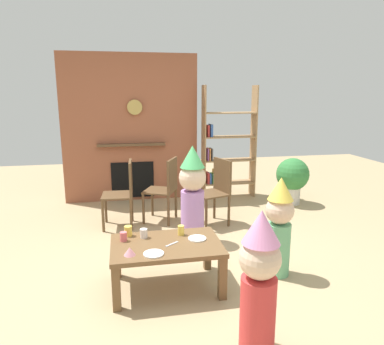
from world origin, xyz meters
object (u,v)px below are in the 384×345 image
paper_plate_front (154,254)px  child_with_cone_hat (259,279)px  paper_plate_rear (197,238)px  dining_chair_left (124,190)px  coffee_table (166,250)px  child_in_pink (279,224)px  birthday_cake_slice (130,251)px  paper_cup_near_right (144,233)px  child_by_the_chairs (192,191)px  paper_cup_center (128,231)px  paper_cup_far_left (181,230)px  potted_plant_tall (292,177)px  dining_chair_middle (166,186)px  dining_chair_right (216,188)px  bookshelf (225,148)px  paper_cup_near_left (123,237)px

paper_plate_front → child_with_cone_hat: bearing=-49.2°
paper_plate_rear → dining_chair_left: 1.77m
child_with_cone_hat → coffee_table: bearing=0.0°
child_in_pink → birthday_cake_slice: bearing=6.7°
birthday_cake_slice → dining_chair_left: size_ratio=0.11×
paper_cup_near_right → birthday_cake_slice: (-0.14, -0.35, -0.01)m
child_by_the_chairs → paper_cup_near_right: bearing=-13.2°
paper_cup_center → paper_plate_front: paper_cup_center is taller
paper_cup_far_left → dining_chair_left: size_ratio=0.10×
paper_cup_center → potted_plant_tall: size_ratio=0.13×
coffee_table → dining_chair_middle: size_ratio=1.11×
child_with_cone_hat → child_in_pink: 1.16m
child_with_cone_hat → paper_cup_far_left: bearing=-11.1°
child_by_the_chairs → dining_chair_right: size_ratio=1.31×
bookshelf → paper_cup_far_left: bookshelf is taller
dining_chair_left → potted_plant_tall: bearing=-165.8°
paper_cup_near_right → dining_chair_middle: size_ratio=0.10×
coffee_table → paper_cup_near_right: paper_cup_near_right is taller
coffee_table → paper_cup_near_right: bearing=137.9°
bookshelf → paper_cup_near_left: bearing=-123.2°
coffee_table → dining_chair_left: dining_chair_left is taller
paper_cup_far_left → dining_chair_left: dining_chair_left is taller
coffee_table → birthday_cake_slice: size_ratio=9.99×
bookshelf → paper_plate_front: bearing=-116.5°
birthday_cake_slice → dining_chair_left: bearing=90.8°
dining_chair_middle → coffee_table: bearing=107.8°
bookshelf → dining_chair_left: 2.08m
paper_cup_near_right → paper_plate_front: paper_cup_near_right is taller
coffee_table → child_with_cone_hat: bearing=-61.7°
child_with_cone_hat → paper_cup_near_right: bearing=3.7°
child_by_the_chairs → bookshelf: bearing=175.9°
paper_cup_far_left → child_by_the_chairs: 0.91m
paper_cup_center → dining_chair_left: 1.44m
bookshelf → paper_cup_near_left: size_ratio=22.18×
dining_chair_middle → child_with_cone_hat: bearing=121.0°
bookshelf → birthday_cake_slice: size_ratio=19.00×
dining_chair_middle → dining_chair_right: 0.70m
coffee_table → paper_cup_center: 0.43m
bookshelf → child_by_the_chairs: (-0.92, -1.77, -0.24)m
paper_plate_front → child_in_pink: child_in_pink is taller
paper_cup_near_left → paper_plate_front: 0.42m
dining_chair_left → paper_cup_center: bearing=94.3°
child_by_the_chairs → dining_chair_right: 0.69m
child_with_cone_hat → birthday_cake_slice: bearing=19.3°
paper_cup_near_left → paper_plate_front: size_ratio=0.49×
paper_cup_near_right → paper_cup_far_left: (0.36, 0.00, 0.00)m
child_in_pink → dining_chair_middle: bearing=-64.6°
child_by_the_chairs → dining_chair_right: child_by_the_chairs is taller
paper_cup_near_right → paper_plate_rear: bearing=-14.8°
child_with_cone_hat → potted_plant_tall: (1.81, 3.16, -0.10)m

